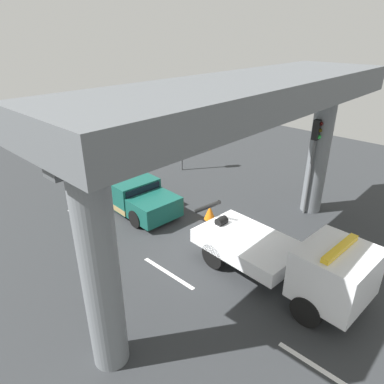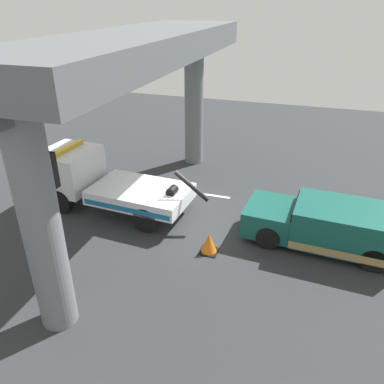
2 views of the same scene
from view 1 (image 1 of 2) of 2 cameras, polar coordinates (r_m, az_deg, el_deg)
name	(u,v)px [view 1 (image 1 of 2)]	position (r m, az deg, el deg)	size (l,w,h in m)	color
ground_plane	(210,247)	(14.77, 2.95, -9.09)	(60.00, 40.00, 0.10)	#2D3033
lane_stripe_west	(83,219)	(17.53, -17.55, -4.20)	(2.60, 0.16, 0.01)	silver
lane_stripe_mid	(168,273)	(13.33, -3.93, -13.14)	(2.60, 0.16, 0.01)	silver
lane_stripe_east	(323,371)	(10.98, 20.68, -25.81)	(2.60, 0.16, 0.01)	silver
tow_truck_white	(294,260)	(12.40, 16.40, -10.70)	(7.32, 2.77, 2.46)	white
towed_van_green	(130,193)	(17.78, -10.14, -0.10)	(5.33, 2.51, 1.58)	#145147
overpass_structure	(250,114)	(11.55, 9.55, 12.55)	(3.60, 13.98, 6.91)	slate
traffic_light_near	(181,122)	(21.54, -1.74, 11.36)	(0.39, 0.32, 4.26)	#515456
traffic_light_far	(314,148)	(16.81, 19.46, 6.88)	(0.39, 0.32, 4.66)	#515456
traffic_cone_orange	(210,213)	(16.51, 2.93, -3.45)	(0.62, 0.62, 0.74)	orange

